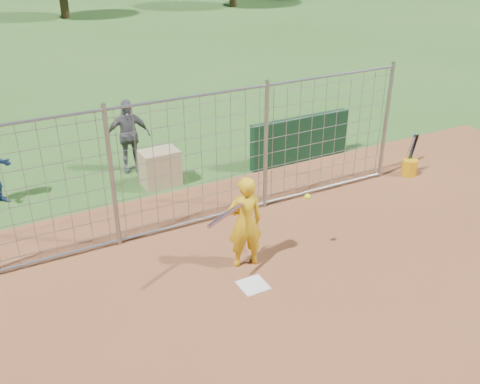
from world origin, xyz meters
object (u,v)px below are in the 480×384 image
equipment_bin (160,168)px  bucket_with_bats (410,165)px  bystander_b (128,136)px  batter (245,222)px

equipment_bin → bucket_with_bats: bucket_with_bats is taller
bystander_b → batter: bearing=-74.4°
batter → bystander_b: (-0.51, 4.58, 0.04)m
bystander_b → equipment_bin: bystander_b is taller
batter → bucket_with_bats: size_ratio=1.66×
bystander_b → equipment_bin: (0.34, -1.05, -0.45)m
bucket_with_bats → batter: bearing=-164.7°
batter → equipment_bin: 3.56m
batter → bucket_with_bats: bearing=-155.4°
batter → bystander_b: 4.61m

